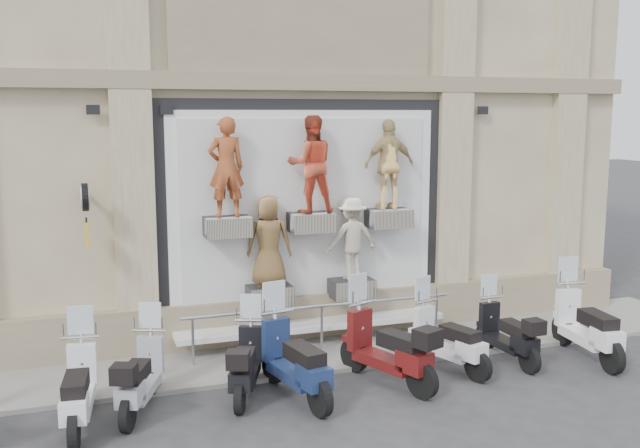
# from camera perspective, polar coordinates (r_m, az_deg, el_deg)

# --- Properties ---
(ground) EXTENTS (90.00, 90.00, 0.00)m
(ground) POSITION_cam_1_polar(r_m,az_deg,el_deg) (11.27, 3.60, -13.55)
(ground) COLOR #303032
(ground) RESTS_ON ground
(sidewalk) EXTENTS (16.00, 2.20, 0.08)m
(sidewalk) POSITION_cam_1_polar(r_m,az_deg,el_deg) (13.09, -0.01, -10.10)
(sidewalk) COLOR gray
(sidewalk) RESTS_ON ground
(building) EXTENTS (14.00, 8.60, 12.00)m
(building) POSITION_cam_1_polar(r_m,az_deg,el_deg) (17.17, -5.57, 14.51)
(building) COLOR beige
(building) RESTS_ON ground
(shop_vitrine) EXTENTS (5.60, 0.83, 4.30)m
(shop_vitrine) POSITION_cam_1_polar(r_m,az_deg,el_deg) (13.15, -0.70, 0.70)
(shop_vitrine) COLOR black
(shop_vitrine) RESTS_ON ground
(guard_rail) EXTENTS (5.06, 0.10, 0.93)m
(guard_rail) POSITION_cam_1_polar(r_m,az_deg,el_deg) (12.87, 0.14, -8.45)
(guard_rail) COLOR #9EA0A5
(guard_rail) RESTS_ON ground
(clock_sign_bracket) EXTENTS (0.10, 0.80, 1.02)m
(clock_sign_bracket) POSITION_cam_1_polar(r_m,az_deg,el_deg) (12.16, -18.25, 1.36)
(clock_sign_bracket) COLOR black
(clock_sign_bracket) RESTS_ON ground
(scooter_b) EXTENTS (0.77, 1.97, 1.56)m
(scooter_b) POSITION_cam_1_polar(r_m,az_deg,el_deg) (10.46, -18.82, -11.25)
(scooter_b) COLOR white
(scooter_b) RESTS_ON ground
(scooter_c) EXTENTS (1.16, 1.88, 1.48)m
(scooter_c) POSITION_cam_1_polar(r_m,az_deg,el_deg) (10.76, -14.19, -10.72)
(scooter_c) COLOR #92959F
(scooter_c) RESTS_ON ground
(scooter_d) EXTENTS (1.15, 1.86, 1.46)m
(scooter_d) POSITION_cam_1_polar(r_m,az_deg,el_deg) (11.04, -5.95, -10.02)
(scooter_d) COLOR black
(scooter_d) RESTS_ON ground
(scooter_e) EXTENTS (0.99, 2.15, 1.69)m
(scooter_e) POSITION_cam_1_polar(r_m,az_deg,el_deg) (10.87, -2.05, -9.65)
(scooter_e) COLOR #15244C
(scooter_e) RESTS_ON ground
(scooter_f) EXTENTS (1.31, 2.16, 1.69)m
(scooter_f) POSITION_cam_1_polar(r_m,az_deg,el_deg) (11.46, 5.38, -8.70)
(scooter_f) COLOR #510E0D
(scooter_f) RESTS_ON ground
(scooter_g) EXTENTS (1.08, 1.93, 1.50)m
(scooter_g) POSITION_cam_1_polar(r_m,az_deg,el_deg) (12.24, 10.20, -8.10)
(scooter_g) COLOR silver
(scooter_g) RESTS_ON ground
(scooter_h) EXTENTS (0.58, 1.78, 1.43)m
(scooter_h) POSITION_cam_1_polar(r_m,az_deg,el_deg) (12.89, 14.76, -7.56)
(scooter_h) COLOR black
(scooter_h) RESTS_ON ground
(scooter_i) EXTENTS (0.86, 2.15, 1.70)m
(scooter_i) POSITION_cam_1_polar(r_m,az_deg,el_deg) (13.42, 20.63, -6.59)
(scooter_i) COLOR white
(scooter_i) RESTS_ON ground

